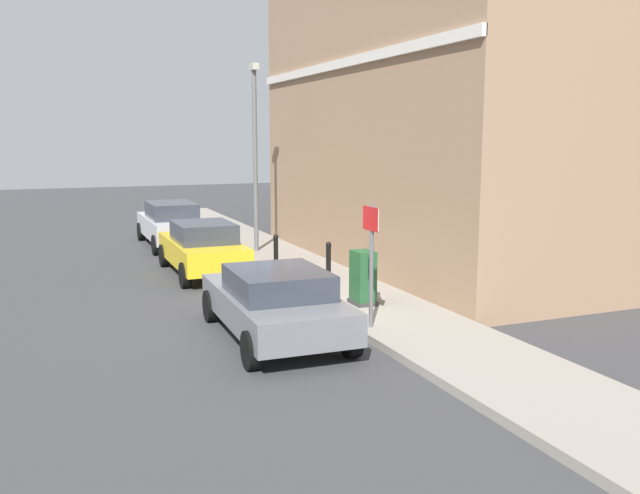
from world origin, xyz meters
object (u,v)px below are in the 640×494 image
(car_grey, at_px, (275,301))
(bollard_far_kerb, at_px, (276,253))
(street_sign, at_px, (371,248))
(lamppost, at_px, (255,149))
(car_yellow, at_px, (203,247))
(utility_cabinet, at_px, (363,280))
(bollard_near_cabinet, at_px, (328,262))
(car_silver, at_px, (171,223))

(car_grey, relative_size, bollard_far_kerb, 4.07)
(street_sign, height_order, lamppost, lamppost)
(car_yellow, height_order, utility_cabinet, car_yellow)
(bollard_far_kerb, xyz_separation_m, street_sign, (0.02, -5.47, 0.96))
(car_grey, height_order, bollard_far_kerb, car_grey)
(utility_cabinet, bearing_deg, bollard_far_kerb, 99.88)
(bollard_far_kerb, xyz_separation_m, lamppost, (0.60, 3.71, 2.60))
(bollard_near_cabinet, bearing_deg, car_yellow, 128.36)
(car_yellow, relative_size, lamppost, 0.72)
(bollard_far_kerb, bearing_deg, car_yellow, 140.94)
(utility_cabinet, relative_size, lamppost, 0.20)
(car_grey, distance_m, car_yellow, 6.35)
(bollard_far_kerb, distance_m, lamppost, 4.57)
(street_sign, bearing_deg, car_grey, 165.44)
(utility_cabinet, bearing_deg, lamppost, 90.46)
(utility_cabinet, bearing_deg, car_yellow, 114.06)
(car_yellow, xyz_separation_m, street_sign, (1.64, -6.80, 0.92))
(bollard_near_cabinet, xyz_separation_m, lamppost, (-0.16, 5.41, 2.60))
(car_grey, height_order, car_yellow, car_yellow)
(car_silver, xyz_separation_m, utility_cabinet, (2.21, -10.34, -0.10))
(car_yellow, relative_size, street_sign, 1.80)
(bollard_far_kerb, height_order, street_sign, street_sign)
(car_grey, relative_size, bollard_near_cabinet, 4.07)
(car_grey, relative_size, car_silver, 0.95)
(bollard_far_kerb, relative_size, street_sign, 0.45)
(car_grey, relative_size, utility_cabinet, 3.68)
(car_silver, relative_size, lamppost, 0.78)
(car_yellow, distance_m, bollard_near_cabinet, 3.85)
(car_yellow, xyz_separation_m, bollard_far_kerb, (1.63, -1.32, -0.04))
(utility_cabinet, relative_size, bollard_near_cabinet, 1.11)
(lamppost, bearing_deg, car_grey, -104.81)
(car_silver, relative_size, bollard_near_cabinet, 4.27)
(car_silver, height_order, street_sign, street_sign)
(car_yellow, xyz_separation_m, bollard_near_cabinet, (2.39, -3.02, -0.04))
(lamppost, bearing_deg, utility_cabinet, -89.54)
(car_silver, height_order, utility_cabinet, car_silver)
(bollard_near_cabinet, xyz_separation_m, bollard_far_kerb, (-0.76, 1.70, 0.00))
(car_silver, bearing_deg, lamppost, -142.87)
(bollard_far_kerb, relative_size, lamppost, 0.18)
(car_silver, height_order, lamppost, lamppost)
(car_grey, xyz_separation_m, utility_cabinet, (2.37, 1.22, -0.02))
(car_yellow, distance_m, utility_cabinet, 5.62)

